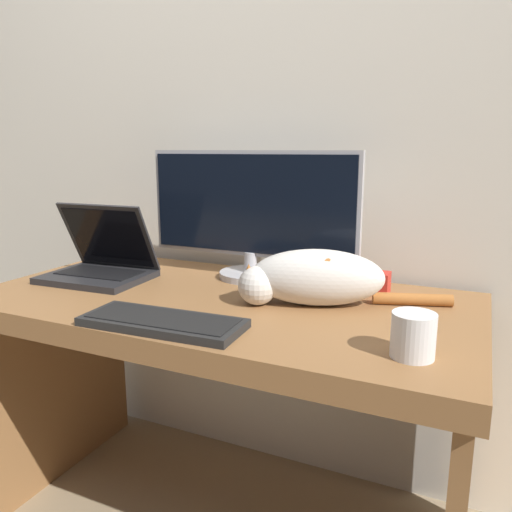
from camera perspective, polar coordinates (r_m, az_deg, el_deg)
wall_back at (r=1.72m, az=2.57°, el=17.82°), size 6.40×0.06×2.60m
desk at (r=1.45m, az=-3.94°, el=-10.60°), size 1.37×0.70×0.73m
monitor at (r=1.56m, az=-0.60°, el=4.98°), size 0.69×0.20×0.40m
laptop at (r=1.65m, az=-17.30°, el=-0.86°), size 0.32×0.26×0.24m
external_keyboard at (r=1.19m, az=-10.63°, el=-7.43°), size 0.39×0.17×0.02m
cat at (r=1.32m, az=6.48°, el=-2.41°), size 0.53×0.27×0.15m
coffee_mug at (r=1.04m, az=17.53°, el=-8.63°), size 0.09×0.09×0.09m
small_toy at (r=1.47m, az=13.82°, el=-2.97°), size 0.06×0.06×0.06m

